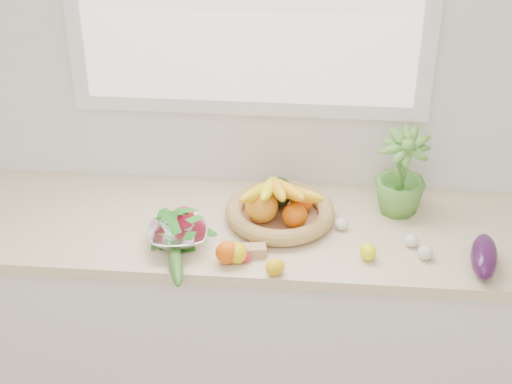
# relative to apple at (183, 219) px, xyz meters

# --- Properties ---
(back_wall) EXTENTS (4.50, 0.02, 2.70)m
(back_wall) POSITION_rel_apple_xyz_m (0.20, 0.35, 0.41)
(back_wall) COLOR white
(back_wall) RESTS_ON ground
(counter_cabinet) EXTENTS (2.20, 0.58, 0.86)m
(counter_cabinet) POSITION_rel_apple_xyz_m (0.20, 0.05, -0.51)
(counter_cabinet) COLOR silver
(counter_cabinet) RESTS_ON ground
(countertop) EXTENTS (2.24, 0.62, 0.04)m
(countertop) POSITION_rel_apple_xyz_m (0.20, 0.05, -0.06)
(countertop) COLOR beige
(countertop) RESTS_ON counter_cabinet
(orange_loose) EXTENTS (0.10, 0.10, 0.08)m
(orange_loose) POSITION_rel_apple_xyz_m (0.18, -0.18, -0.00)
(orange_loose) COLOR #E75707
(orange_loose) RESTS_ON countertop
(lemon_a) EXTENTS (0.08, 0.09, 0.07)m
(lemon_a) POSITION_rel_apple_xyz_m (0.21, -0.17, -0.01)
(lemon_a) COLOR #D4BF0B
(lemon_a) RESTS_ON countertop
(lemon_b) EXTENTS (0.09, 0.09, 0.06)m
(lemon_b) POSITION_rel_apple_xyz_m (0.34, -0.23, -0.02)
(lemon_b) COLOR #E4B30C
(lemon_b) RESTS_ON countertop
(lemon_c) EXTENTS (0.07, 0.08, 0.05)m
(lemon_c) POSITION_rel_apple_xyz_m (0.64, -0.12, -0.02)
(lemon_c) COLOR #F2EF0D
(lemon_c) RESTS_ON countertop
(apple) EXTENTS (0.11, 0.11, 0.09)m
(apple) POSITION_rel_apple_xyz_m (0.00, 0.00, 0.00)
(apple) COLOR #B70E27
(apple) RESTS_ON countertop
(ginger) EXTENTS (0.12, 0.07, 0.04)m
(ginger) POSITION_rel_apple_xyz_m (0.25, -0.14, -0.03)
(ginger) COLOR tan
(ginger) RESTS_ON countertop
(garlic_a) EXTENTS (0.05, 0.05, 0.04)m
(garlic_a) POSITION_rel_apple_xyz_m (0.56, 0.05, -0.02)
(garlic_a) COLOR white
(garlic_a) RESTS_ON countertop
(garlic_b) EXTENTS (0.05, 0.05, 0.04)m
(garlic_b) POSITION_rel_apple_xyz_m (0.80, -0.03, -0.02)
(garlic_b) COLOR beige
(garlic_b) RESTS_ON countertop
(garlic_c) EXTENTS (0.07, 0.07, 0.05)m
(garlic_c) POSITION_rel_apple_xyz_m (0.84, -0.10, -0.02)
(garlic_c) COLOR beige
(garlic_c) RESTS_ON countertop
(eggplant) EXTENTS (0.12, 0.24, 0.09)m
(eggplant) POSITION_rel_apple_xyz_m (1.02, -0.14, 0.00)
(eggplant) COLOR #320F37
(eggplant) RESTS_ON countertop
(cucumber) EXTENTS (0.10, 0.26, 0.05)m
(cucumber) POSITION_rel_apple_xyz_m (0.01, -0.23, -0.02)
(cucumber) COLOR #284E17
(cucumber) RESTS_ON countertop
(radish) EXTENTS (0.05, 0.05, 0.04)m
(radish) POSITION_rel_apple_xyz_m (0.24, -0.17, -0.03)
(radish) COLOR red
(radish) RESTS_ON countertop
(potted_herb) EXTENTS (0.21, 0.21, 0.33)m
(potted_herb) POSITION_rel_apple_xyz_m (0.76, 0.19, 0.12)
(potted_herb) COLOR #529134
(potted_herb) RESTS_ON countertop
(fruit_basket) EXTENTS (0.47, 0.47, 0.19)m
(fruit_basket) POSITION_rel_apple_xyz_m (0.33, 0.09, 0.01)
(fruit_basket) COLOR #A7764A
(fruit_basket) RESTS_ON countertop
(colander_with_spinach) EXTENTS (0.24, 0.24, 0.11)m
(colander_with_spinach) POSITION_rel_apple_xyz_m (-0.00, -0.09, 0.01)
(colander_with_spinach) COLOR silver
(colander_with_spinach) RESTS_ON countertop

